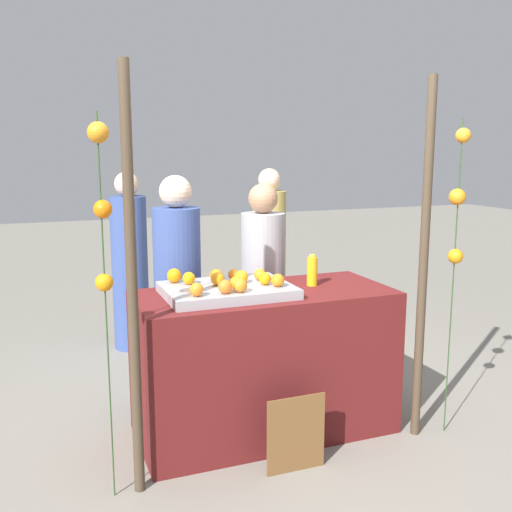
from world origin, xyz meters
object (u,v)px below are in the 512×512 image
object	(u,v)px
vendor_left	(178,301)
chalkboard_sign	(295,434)
vendor_right	(263,299)
orange_0	(265,279)
stall_counter	(265,362)
orange_1	(242,277)
juice_bottle	(312,271)

from	to	relation	value
vendor_left	chalkboard_sign	bearing A→B (deg)	-70.73
chalkboard_sign	vendor_left	world-z (taller)	vendor_left
vendor_right	orange_0	bearing A→B (deg)	-110.70
vendor_right	stall_counter	bearing A→B (deg)	-110.74
vendor_left	orange_0	bearing A→B (deg)	-59.57
orange_0	stall_counter	bearing A→B (deg)	69.61
vendor_left	vendor_right	size ratio (longest dim) A/B	1.04
orange_1	vendor_left	world-z (taller)	vendor_left
chalkboard_sign	vendor_right	world-z (taller)	vendor_right
chalkboard_sign	vendor_right	bearing A→B (deg)	77.87
orange_0	vendor_left	bearing A→B (deg)	120.43
juice_bottle	vendor_right	world-z (taller)	vendor_right
stall_counter	chalkboard_sign	bearing A→B (deg)	-92.43
stall_counter	orange_1	bearing A→B (deg)	168.96
stall_counter	vendor_right	distance (m)	0.64
orange_1	vendor_right	size ratio (longest dim) A/B	0.05
stall_counter	vendor_right	size ratio (longest dim) A/B	1.03
stall_counter	vendor_right	xyz separation A→B (m)	(0.21, 0.55, 0.26)
orange_1	chalkboard_sign	xyz separation A→B (m)	(0.12, -0.55, -0.81)
juice_bottle	orange_0	bearing A→B (deg)	-163.63
juice_bottle	vendor_right	bearing A→B (deg)	105.75
orange_0	juice_bottle	xyz separation A→B (m)	(0.37, 0.11, -0.00)
orange_1	juice_bottle	bearing A→B (deg)	1.90
stall_counter	orange_1	size ratio (longest dim) A/B	20.13
chalkboard_sign	vendor_left	xyz separation A→B (m)	(-0.39, 1.11, 0.54)
stall_counter	vendor_right	bearing A→B (deg)	69.26
stall_counter	vendor_right	world-z (taller)	vendor_right
orange_0	vendor_right	size ratio (longest dim) A/B	0.05
stall_counter	vendor_left	xyz separation A→B (m)	(-0.41, 0.59, 0.30)
stall_counter	vendor_left	world-z (taller)	vendor_left
juice_bottle	vendor_left	size ratio (longest dim) A/B	0.13
juice_bottle	chalkboard_sign	bearing A→B (deg)	-123.40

